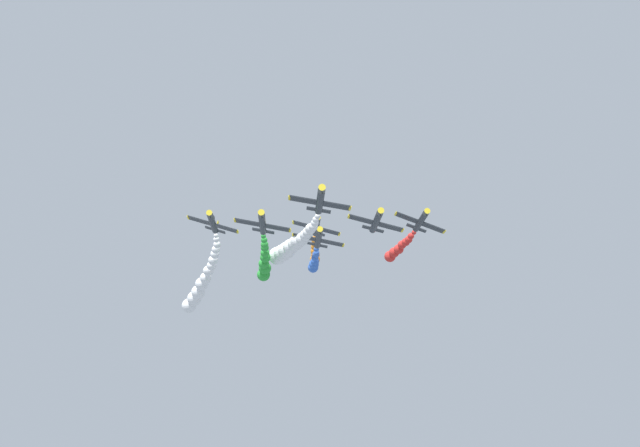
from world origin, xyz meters
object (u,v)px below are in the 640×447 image
(airplane_left_inner, at_px, (376,221))
(airplane_right_outer, at_px, (421,221))
(airplane_trailing, at_px, (213,223))
(airplane_high_slot, at_px, (317,227))
(airplane_right_inner, at_px, (262,223))
(airplane_left_outer, at_px, (318,238))
(airplane_lead, at_px, (320,201))

(airplane_left_inner, relative_size, airplane_right_outer, 1.00)
(airplane_trailing, distance_m, airplane_high_slot, 20.80)
(airplane_left_inner, height_order, airplane_trailing, airplane_trailing)
(airplane_right_inner, height_order, airplane_right_outer, airplane_right_outer)
(airplane_trailing, bearing_deg, airplane_right_outer, 178.04)
(airplane_right_inner, xyz_separation_m, airplane_trailing, (9.16, -8.58, 2.79))
(airplane_left_inner, xyz_separation_m, airplane_left_outer, (9.12, -9.22, -0.27))
(airplane_left_outer, distance_m, airplane_right_outer, 18.57)
(airplane_left_outer, bearing_deg, airplane_right_inner, 43.13)
(airplane_lead, distance_m, airplane_left_outer, 19.74)
(airplane_right_inner, distance_m, airplane_high_slot, 20.30)
(airplane_lead, relative_size, airplane_right_inner, 1.00)
(airplane_lead, xyz_separation_m, airplane_left_outer, (-0.74, -19.73, 0.19))
(airplane_lead, relative_size, airplane_right_outer, 1.00)
(airplane_lead, distance_m, airplane_trailing, 26.55)
(airplane_right_outer, bearing_deg, airplane_trailing, -1.96)
(airplane_high_slot, bearing_deg, airplane_lead, 88.40)
(airplane_right_outer, height_order, airplane_high_slot, airplane_high_slot)
(airplane_right_inner, xyz_separation_m, airplane_left_outer, (-9.64, -9.03, 0.33))
(airplane_left_outer, xyz_separation_m, airplane_right_outer, (-18.24, 1.72, 3.02))
(airplane_right_outer, bearing_deg, airplane_high_slot, -28.22)
(airplane_trailing, bearing_deg, airplane_high_slot, -155.71)
(airplane_right_inner, relative_size, airplane_left_outer, 1.00)
(airplane_right_inner, distance_m, airplane_trailing, 12.86)
(airplane_trailing, height_order, airplane_high_slot, airplane_high_slot)
(airplane_right_outer, distance_m, airplane_trailing, 37.06)
(airplane_high_slot, bearing_deg, airplane_trailing, 24.29)
(airplane_lead, xyz_separation_m, airplane_left_inner, (-9.86, -10.51, 0.46))
(airplane_right_outer, distance_m, airplane_high_slot, 20.74)
(airplane_trailing, xyz_separation_m, airplane_high_slot, (-18.83, -8.50, 2.40))
(airplane_right_outer, xyz_separation_m, airplane_high_slot, (18.21, -9.77, 1.83))
(airplane_high_slot, bearing_deg, airplane_right_inner, 60.48)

